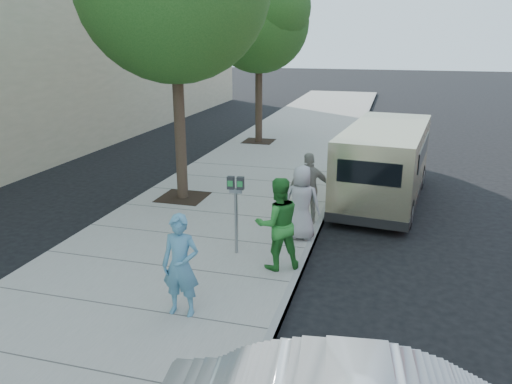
# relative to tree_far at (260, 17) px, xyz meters

# --- Properties ---
(ground) EXTENTS (120.00, 120.00, 0.00)m
(ground) POSITION_rel_tree_far_xyz_m (2.25, -10.00, -4.88)
(ground) COLOR black
(ground) RESTS_ON ground
(sidewalk) EXTENTS (5.00, 60.00, 0.15)m
(sidewalk) POSITION_rel_tree_far_xyz_m (1.25, -10.00, -4.81)
(sidewalk) COLOR gray
(sidewalk) RESTS_ON ground
(curb_face) EXTENTS (0.12, 60.00, 0.16)m
(curb_face) POSITION_rel_tree_far_xyz_m (3.69, -10.00, -4.81)
(curb_face) COLOR gray
(curb_face) RESTS_ON ground
(tree_far) EXTENTS (3.92, 3.80, 6.49)m
(tree_far) POSITION_rel_tree_far_xyz_m (0.00, 0.00, 0.00)
(tree_far) COLOR black
(tree_far) RESTS_ON sidewalk
(parking_meter) EXTENTS (0.33, 0.13, 1.54)m
(parking_meter) POSITION_rel_tree_far_xyz_m (2.38, -10.58, -3.62)
(parking_meter) COLOR gray
(parking_meter) RESTS_ON sidewalk
(van) EXTENTS (2.37, 5.59, 2.01)m
(van) POSITION_rel_tree_far_xyz_m (5.01, -6.04, -3.82)
(van) COLOR beige
(van) RESTS_ON ground
(person_officer) EXTENTS (0.59, 0.40, 1.59)m
(person_officer) POSITION_rel_tree_far_xyz_m (2.26, -12.92, -3.94)
(person_officer) COLOR teal
(person_officer) RESTS_ON sidewalk
(person_green_shirt) EXTENTS (1.04, 0.97, 1.71)m
(person_green_shirt) POSITION_rel_tree_far_xyz_m (3.30, -10.99, -3.88)
(person_green_shirt) COLOR #2A802E
(person_green_shirt) RESTS_ON sidewalk
(person_gray_shirt) EXTENTS (0.80, 0.55, 1.57)m
(person_gray_shirt) POSITION_rel_tree_far_xyz_m (3.45, -9.51, -3.95)
(person_gray_shirt) COLOR #A1A1A4
(person_gray_shirt) RESTS_ON sidewalk
(person_striped_polo) EXTENTS (1.03, 0.74, 1.63)m
(person_striped_polo) POSITION_rel_tree_far_xyz_m (3.45, -8.59, -3.92)
(person_striped_polo) COLOR gray
(person_striped_polo) RESTS_ON sidewalk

